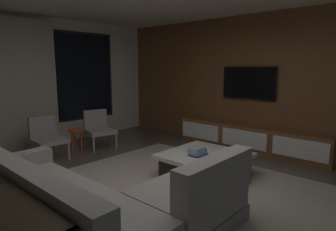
{
  "coord_description": "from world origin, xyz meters",
  "views": [
    {
      "loc": [
        -2.51,
        -2.47,
        1.66
      ],
      "look_at": [
        1.06,
        0.74,
        0.86
      ],
      "focal_mm": 31.01,
      "sensor_mm": 36.0,
      "label": 1
    }
  ],
  "objects_px": {
    "sectional_couch": "(96,207)",
    "side_stool": "(76,134)",
    "coffee_table": "(205,165)",
    "accent_chair_near_window": "(98,127)",
    "mounted_tv": "(249,83)",
    "book_stack_on_coffee_table": "(197,151)",
    "media_console": "(251,139)",
    "accent_chair_by_curtain": "(46,136)"
  },
  "relations": [
    {
      "from": "sectional_couch",
      "to": "side_stool",
      "type": "relative_size",
      "value": 5.43
    },
    {
      "from": "coffee_table",
      "to": "side_stool",
      "type": "relative_size",
      "value": 2.52
    },
    {
      "from": "accent_chair_near_window",
      "to": "mounted_tv",
      "type": "height_order",
      "value": "mounted_tv"
    },
    {
      "from": "coffee_table",
      "to": "book_stack_on_coffee_table",
      "type": "relative_size",
      "value": 4.06
    },
    {
      "from": "book_stack_on_coffee_table",
      "to": "media_console",
      "type": "height_order",
      "value": "media_console"
    },
    {
      "from": "coffee_table",
      "to": "side_stool",
      "type": "bearing_deg",
      "value": 103.58
    },
    {
      "from": "sectional_couch",
      "to": "media_console",
      "type": "relative_size",
      "value": 0.81
    },
    {
      "from": "sectional_couch",
      "to": "coffee_table",
      "type": "distance_m",
      "value": 2.02
    },
    {
      "from": "sectional_couch",
      "to": "coffee_table",
      "type": "relative_size",
      "value": 2.16
    },
    {
      "from": "media_console",
      "to": "mounted_tv",
      "type": "distance_m",
      "value": 1.13
    },
    {
      "from": "book_stack_on_coffee_table",
      "to": "sectional_couch",
      "type": "bearing_deg",
      "value": -175.82
    },
    {
      "from": "sectional_couch",
      "to": "media_console",
      "type": "xyz_separation_m",
      "value": [
        3.75,
        0.18,
        -0.04
      ]
    },
    {
      "from": "accent_chair_near_window",
      "to": "accent_chair_by_curtain",
      "type": "relative_size",
      "value": 1.0
    },
    {
      "from": "accent_chair_by_curtain",
      "to": "media_console",
      "type": "xyz_separation_m",
      "value": [
        2.95,
        -2.54,
        -0.18
      ]
    },
    {
      "from": "coffee_table",
      "to": "mounted_tv",
      "type": "distance_m",
      "value": 2.27
    },
    {
      "from": "coffee_table",
      "to": "side_stool",
      "type": "height_order",
      "value": "side_stool"
    },
    {
      "from": "accent_chair_by_curtain",
      "to": "media_console",
      "type": "relative_size",
      "value": 0.25
    },
    {
      "from": "accent_chair_near_window",
      "to": "accent_chair_by_curtain",
      "type": "distance_m",
      "value": 1.08
    },
    {
      "from": "side_stool",
      "to": "mounted_tv",
      "type": "xyz_separation_m",
      "value": [
        2.55,
        -2.31,
        0.98
      ]
    },
    {
      "from": "book_stack_on_coffee_table",
      "to": "accent_chair_near_window",
      "type": "xyz_separation_m",
      "value": [
        -0.0,
        2.54,
        0.02
      ]
    },
    {
      "from": "coffee_table",
      "to": "mounted_tv",
      "type": "height_order",
      "value": "mounted_tv"
    },
    {
      "from": "side_stool",
      "to": "media_console",
      "type": "relative_size",
      "value": 0.15
    },
    {
      "from": "sectional_couch",
      "to": "accent_chair_by_curtain",
      "type": "xyz_separation_m",
      "value": [
        0.81,
        2.72,
        0.14
      ]
    },
    {
      "from": "accent_chair_by_curtain",
      "to": "media_console",
      "type": "bearing_deg",
      "value": -40.78
    },
    {
      "from": "sectional_couch",
      "to": "book_stack_on_coffee_table",
      "type": "height_order",
      "value": "sectional_couch"
    },
    {
      "from": "coffee_table",
      "to": "mounted_tv",
      "type": "bearing_deg",
      "value": 8.75
    },
    {
      "from": "coffee_table",
      "to": "side_stool",
      "type": "distance_m",
      "value": 2.69
    },
    {
      "from": "coffee_table",
      "to": "accent_chair_by_curtain",
      "type": "xyz_separation_m",
      "value": [
        -1.21,
        2.64,
        0.25
      ]
    },
    {
      "from": "book_stack_on_coffee_table",
      "to": "accent_chair_near_window",
      "type": "distance_m",
      "value": 2.54
    },
    {
      "from": "accent_chair_near_window",
      "to": "side_stool",
      "type": "relative_size",
      "value": 1.7
    },
    {
      "from": "side_stool",
      "to": "accent_chair_near_window",
      "type": "bearing_deg",
      "value": -1.52
    },
    {
      "from": "accent_chair_by_curtain",
      "to": "side_stool",
      "type": "bearing_deg",
      "value": -3.21
    },
    {
      "from": "media_console",
      "to": "sectional_couch",
      "type": "bearing_deg",
      "value": -177.22
    },
    {
      "from": "coffee_table",
      "to": "side_stool",
      "type": "xyz_separation_m",
      "value": [
        -0.63,
        2.61,
        0.19
      ]
    },
    {
      "from": "book_stack_on_coffee_table",
      "to": "accent_chair_near_window",
      "type": "bearing_deg",
      "value": 90.0
    },
    {
      "from": "mounted_tv",
      "to": "book_stack_on_coffee_table",
      "type": "bearing_deg",
      "value": -173.25
    },
    {
      "from": "mounted_tv",
      "to": "coffee_table",
      "type": "bearing_deg",
      "value": -171.25
    },
    {
      "from": "media_console",
      "to": "mounted_tv",
      "type": "xyz_separation_m",
      "value": [
        0.18,
        0.2,
        1.1
      ]
    },
    {
      "from": "side_stool",
      "to": "coffee_table",
      "type": "bearing_deg",
      "value": -76.42
    },
    {
      "from": "side_stool",
      "to": "accent_chair_by_curtain",
      "type": "bearing_deg",
      "value": 176.79
    },
    {
      "from": "accent_chair_near_window",
      "to": "media_console",
      "type": "height_order",
      "value": "accent_chair_near_window"
    },
    {
      "from": "accent_chair_near_window",
      "to": "mounted_tv",
      "type": "xyz_separation_m",
      "value": [
        2.05,
        -2.3,
        0.92
      ]
    }
  ]
}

